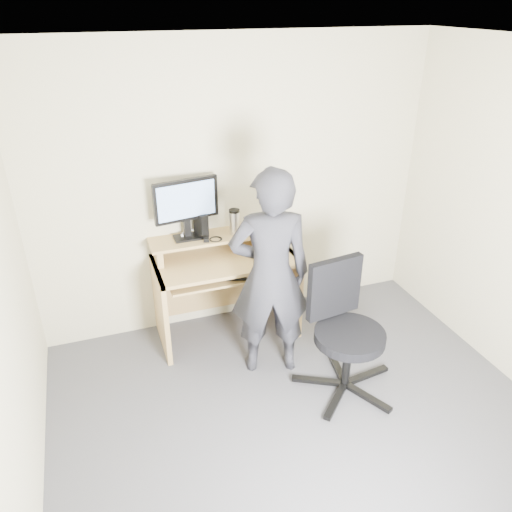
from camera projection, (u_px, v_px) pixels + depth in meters
ground at (316, 445)px, 3.40m from camera, size 3.50×3.50×0.00m
back_wall at (236, 189)px, 4.29m from camera, size 3.50×0.02×2.50m
ceiling at (347, 51)px, 2.25m from camera, size 3.50×3.50×0.02m
desk at (223, 275)px, 4.37m from camera, size 1.20×0.60×0.91m
monitor at (186, 204)px, 4.05m from camera, size 0.54×0.15×0.52m
external_drive at (201, 225)px, 4.20m from camera, size 0.11×0.15×0.20m
travel_mug at (234, 223)px, 4.23m from camera, size 0.10×0.10×0.20m
smartphone at (249, 232)px, 4.30m from camera, size 0.11×0.15×0.01m
charger at (206, 240)px, 4.13m from camera, size 0.05×0.05×0.03m
headphones at (190, 235)px, 4.23m from camera, size 0.20×0.20×0.06m
keyboard at (219, 274)px, 4.15m from camera, size 0.49×0.31×0.03m
mouse at (259, 257)px, 4.20m from camera, size 0.10×0.07×0.04m
office_chair at (344, 325)px, 3.71m from camera, size 0.79×0.79×1.00m
person at (270, 276)px, 3.76m from camera, size 0.70×0.54×1.70m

